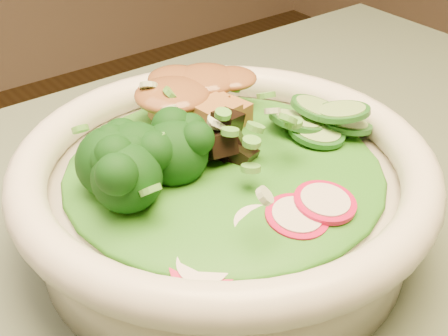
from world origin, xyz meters
TOP-DOWN VIEW (x-y plane):
  - salad_bowl at (0.11, 0.09)m, footprint 0.30×0.30m
  - lettuce_bed at (0.11, 0.09)m, footprint 0.23×0.23m
  - broccoli_florets at (0.04, 0.10)m, footprint 0.10×0.09m
  - radish_slices at (0.09, 0.02)m, footprint 0.13×0.06m
  - cucumber_slices at (0.18, 0.07)m, footprint 0.09×0.09m
  - mushroom_heap at (0.11, 0.10)m, footprint 0.09×0.09m
  - tofu_cubes at (0.12, 0.16)m, footprint 0.11×0.08m
  - peanut_sauce at (0.12, 0.16)m, footprint 0.08×0.06m
  - scallion_garnish at (0.11, 0.09)m, footprint 0.21×0.21m

SIDE VIEW (x-z plane):
  - salad_bowl at x=0.11m, z-range 0.75..0.83m
  - lettuce_bed at x=0.11m, z-range 0.80..0.83m
  - radish_slices at x=0.09m, z-range 0.81..0.83m
  - cucumber_slices at x=0.18m, z-range 0.81..0.85m
  - tofu_cubes at x=0.12m, z-range 0.81..0.85m
  - mushroom_heap at x=0.11m, z-range 0.81..0.85m
  - broccoli_florets at x=0.04m, z-range 0.81..0.86m
  - scallion_garnish at x=0.11m, z-range 0.83..0.86m
  - peanut_sauce at x=0.12m, z-range 0.84..0.85m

